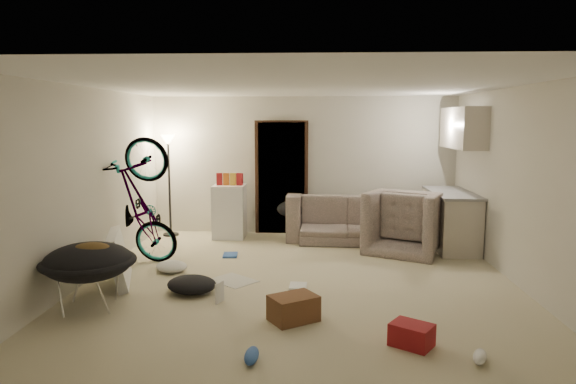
{
  "coord_description": "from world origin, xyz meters",
  "views": [
    {
      "loc": [
        0.15,
        -6.36,
        2.08
      ],
      "look_at": [
        -0.17,
        0.6,
        1.1
      ],
      "focal_mm": 32.0,
      "sensor_mm": 36.0,
      "label": 1
    }
  ],
  "objects_px": {
    "drink_case_b": "(412,335)",
    "mini_fridge": "(230,211)",
    "tv_box": "(119,258)",
    "kitchen_counter": "(451,221)",
    "drink_case_a": "(294,308)",
    "sofa": "(347,223)",
    "saucer_chair": "(89,270)",
    "armchair": "(409,228)",
    "floor_lamp": "(169,164)",
    "bicycle": "(142,231)",
    "juicer": "(307,305)"
  },
  "relations": [
    {
      "from": "drink_case_b",
      "to": "mini_fridge",
      "type": "bearing_deg",
      "value": 152.92
    },
    {
      "from": "tv_box",
      "to": "drink_case_b",
      "type": "distance_m",
      "value": 3.79
    },
    {
      "from": "kitchen_counter",
      "to": "drink_case_a",
      "type": "bearing_deg",
      "value": -127.13
    },
    {
      "from": "sofa",
      "to": "saucer_chair",
      "type": "xyz_separation_m",
      "value": [
        -3.08,
        -3.44,
        0.13
      ]
    },
    {
      "from": "armchair",
      "to": "drink_case_b",
      "type": "xyz_separation_m",
      "value": [
        -0.63,
        -3.59,
        -0.26
      ]
    },
    {
      "from": "floor_lamp",
      "to": "drink_case_a",
      "type": "xyz_separation_m",
      "value": [
        2.37,
        -3.9,
        -1.17
      ]
    },
    {
      "from": "sofa",
      "to": "bicycle",
      "type": "xyz_separation_m",
      "value": [
        -3.08,
        -1.66,
        0.19
      ]
    },
    {
      "from": "kitchen_counter",
      "to": "tv_box",
      "type": "bearing_deg",
      "value": -156.02
    },
    {
      "from": "mini_fridge",
      "to": "drink_case_b",
      "type": "distance_m",
      "value": 4.98
    },
    {
      "from": "mini_fridge",
      "to": "drink_case_a",
      "type": "distance_m",
      "value": 4.02
    },
    {
      "from": "drink_case_a",
      "to": "juicer",
      "type": "relative_size",
      "value": 1.88
    },
    {
      "from": "sofa",
      "to": "drink_case_a",
      "type": "distance_m",
      "value": 3.79
    },
    {
      "from": "floor_lamp",
      "to": "mini_fridge",
      "type": "relative_size",
      "value": 1.93
    },
    {
      "from": "drink_case_b",
      "to": "juicer",
      "type": "bearing_deg",
      "value": 176.93
    },
    {
      "from": "bicycle",
      "to": "saucer_chair",
      "type": "height_order",
      "value": "bicycle"
    },
    {
      "from": "armchair",
      "to": "tv_box",
      "type": "xyz_separation_m",
      "value": [
        -4.01,
        -1.89,
        -0.03
      ]
    },
    {
      "from": "floor_lamp",
      "to": "juicer",
      "type": "relative_size",
      "value": 7.23
    },
    {
      "from": "floor_lamp",
      "to": "bicycle",
      "type": "distance_m",
      "value": 2.04
    },
    {
      "from": "mini_fridge",
      "to": "drink_case_a",
      "type": "relative_size",
      "value": 1.99
    },
    {
      "from": "kitchen_counter",
      "to": "juicer",
      "type": "height_order",
      "value": "kitchen_counter"
    },
    {
      "from": "saucer_chair",
      "to": "tv_box",
      "type": "bearing_deg",
      "value": 90.0
    },
    {
      "from": "floor_lamp",
      "to": "juicer",
      "type": "height_order",
      "value": "floor_lamp"
    },
    {
      "from": "sofa",
      "to": "mini_fridge",
      "type": "bearing_deg",
      "value": 0.48
    },
    {
      "from": "tv_box",
      "to": "drink_case_b",
      "type": "bearing_deg",
      "value": -44.02
    },
    {
      "from": "tv_box",
      "to": "saucer_chair",
      "type": "bearing_deg",
      "value": -107.42
    },
    {
      "from": "sofa",
      "to": "bicycle",
      "type": "distance_m",
      "value": 3.51
    },
    {
      "from": "drink_case_a",
      "to": "juicer",
      "type": "xyz_separation_m",
      "value": [
        0.14,
        0.18,
        -0.03
      ]
    },
    {
      "from": "mini_fridge",
      "to": "kitchen_counter",
      "type": "bearing_deg",
      "value": -8.14
    },
    {
      "from": "bicycle",
      "to": "tv_box",
      "type": "xyz_separation_m",
      "value": [
        0.0,
        -0.89,
        -0.16
      ]
    },
    {
      "from": "armchair",
      "to": "drink_case_a",
      "type": "xyz_separation_m",
      "value": [
        -1.74,
        -3.03,
        -0.23
      ]
    },
    {
      "from": "bicycle",
      "to": "tv_box",
      "type": "height_order",
      "value": "bicycle"
    },
    {
      "from": "sofa",
      "to": "drink_case_b",
      "type": "relative_size",
      "value": 5.69
    },
    {
      "from": "saucer_chair",
      "to": "drink_case_b",
      "type": "xyz_separation_m",
      "value": [
        3.39,
        -0.81,
        -0.33
      ]
    },
    {
      "from": "armchair",
      "to": "mini_fridge",
      "type": "relative_size",
      "value": 1.19
    },
    {
      "from": "floor_lamp",
      "to": "armchair",
      "type": "xyz_separation_m",
      "value": [
        4.11,
        -0.86,
        -0.95
      ]
    },
    {
      "from": "bicycle",
      "to": "drink_case_a",
      "type": "height_order",
      "value": "bicycle"
    },
    {
      "from": "sofa",
      "to": "juicer",
      "type": "xyz_separation_m",
      "value": [
        -0.67,
        -3.51,
        -0.2
      ]
    },
    {
      "from": "bicycle",
      "to": "saucer_chair",
      "type": "distance_m",
      "value": 1.78
    },
    {
      "from": "mini_fridge",
      "to": "saucer_chair",
      "type": "height_order",
      "value": "mini_fridge"
    },
    {
      "from": "mini_fridge",
      "to": "tv_box",
      "type": "xyz_separation_m",
      "value": [
        -1.0,
        -2.65,
        -0.14
      ]
    },
    {
      "from": "juicer",
      "to": "tv_box",
      "type": "bearing_deg",
      "value": 158.36
    },
    {
      "from": "drink_case_b",
      "to": "kitchen_counter",
      "type": "bearing_deg",
      "value": 104.65
    },
    {
      "from": "sofa",
      "to": "armchair",
      "type": "distance_m",
      "value": 1.15
    },
    {
      "from": "tv_box",
      "to": "juicer",
      "type": "height_order",
      "value": "tv_box"
    },
    {
      "from": "mini_fridge",
      "to": "tv_box",
      "type": "bearing_deg",
      "value": -110.32
    },
    {
      "from": "kitchen_counter",
      "to": "mini_fridge",
      "type": "xyz_separation_m",
      "value": [
        -3.73,
        0.55,
        0.03
      ]
    },
    {
      "from": "bicycle",
      "to": "drink_case_b",
      "type": "height_order",
      "value": "bicycle"
    },
    {
      "from": "sofa",
      "to": "drink_case_b",
      "type": "bearing_deg",
      "value": 97.35
    },
    {
      "from": "sofa",
      "to": "saucer_chair",
      "type": "bearing_deg",
      "value": 51.4
    },
    {
      "from": "bicycle",
      "to": "kitchen_counter",
      "type": "bearing_deg",
      "value": -69.01
    }
  ]
}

